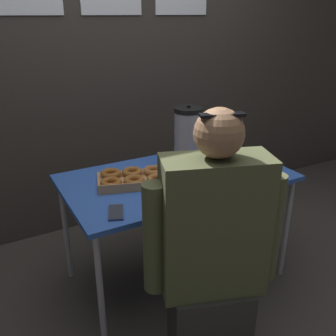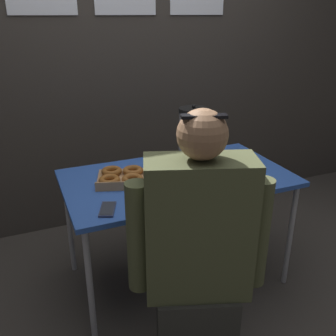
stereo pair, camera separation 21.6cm
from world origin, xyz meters
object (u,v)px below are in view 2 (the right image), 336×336
at_px(donut_box, 141,177).
at_px(cell_phone, 108,209).
at_px(coffee_urn, 193,135).
at_px(person_seated, 198,259).

relative_size(donut_box, cell_phone, 3.58).
bearing_deg(cell_phone, donut_box, 67.42).
distance_m(donut_box, coffee_urn, 0.46).
relative_size(coffee_urn, person_seated, 0.29).
relative_size(donut_box, coffee_urn, 1.57).
height_order(coffee_urn, cell_phone, coffee_urn).
height_order(donut_box, person_seated, person_seated).
xyz_separation_m(donut_box, coffee_urn, (0.41, 0.16, 0.15)).
distance_m(donut_box, person_seated, 0.66).
relative_size(coffee_urn, cell_phone, 2.28).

